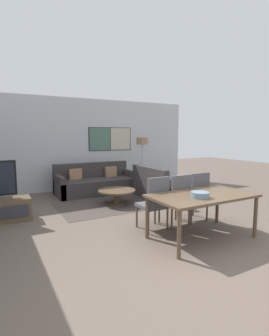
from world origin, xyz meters
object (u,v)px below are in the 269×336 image
at_px(sofa_side, 160,188).
at_px(dining_chair_left, 155,201).
at_px(floor_lamp, 142,145).
at_px(dining_table, 202,199).
at_px(coffee_table, 117,193).
at_px(dining_chair_centre, 177,198).
at_px(fruit_bowl, 200,194).
at_px(dining_chair_right, 196,195).
at_px(sofa_main, 95,183).

distance_m(sofa_side, dining_chair_left, 2.40).
distance_m(sofa_side, floor_lamp, 1.75).
bearing_deg(dining_table, floor_lamp, 73.29).
height_order(coffee_table, dining_chair_centre, dining_chair_centre).
relative_size(dining_chair_centre, fruit_bowl, 3.45).
bearing_deg(dining_chair_right, dining_table, -125.37).
relative_size(coffee_table, dining_chair_left, 0.94).
bearing_deg(sofa_side, floor_lamp, -10.35).
xyz_separation_m(sofa_main, dining_chair_centre, (0.33, -3.41, 0.26)).
bearing_deg(dining_chair_right, dining_chair_centre, -175.11).
bearing_deg(dining_table, coffee_table, 97.21).
distance_m(dining_chair_centre, fruit_bowl, 0.84).
height_order(sofa_main, dining_chair_centre, dining_chair_centre).
bearing_deg(floor_lamp, dining_chair_right, -102.01).
bearing_deg(sofa_main, fruit_bowl, -87.99).
distance_m(sofa_side, fruit_bowl, 2.97).
bearing_deg(coffee_table, dining_table, -82.79).
bearing_deg(floor_lamp, dining_table, -106.71).
bearing_deg(dining_table, dining_chair_right, 54.63).
bearing_deg(dining_chair_right, dining_chair_left, -178.13).
height_order(dining_table, fruit_bowl, fruit_bowl).
bearing_deg(fruit_bowl, floor_lamp, 71.51).
height_order(sofa_side, floor_lamp, floor_lamp).
xyz_separation_m(sofa_main, dining_chair_left, (-0.16, -3.40, 0.26)).
relative_size(dining_chair_centre, floor_lamp, 0.60).
relative_size(dining_table, dining_chair_centre, 1.76).
bearing_deg(dining_chair_centre, sofa_side, 64.25).
distance_m(dining_table, dining_chair_centre, 0.66).
relative_size(sofa_side, floor_lamp, 0.95).
bearing_deg(dining_chair_centre, floor_lamp, 70.21).
bearing_deg(dining_chair_centre, dining_table, -90.00).
relative_size(sofa_side, dining_table, 0.90).
bearing_deg(sofa_side, dining_chair_centre, 154.25).
distance_m(sofa_main, floor_lamp, 1.87).
height_order(sofa_main, dining_table, sofa_main).
distance_m(coffee_table, dining_chair_centre, 1.98).
distance_m(coffee_table, dining_table, 2.63).
bearing_deg(dining_chair_left, fruit_bowl, -68.67).
distance_m(sofa_side, coffee_table, 1.26).
bearing_deg(dining_chair_left, sofa_side, 53.52).
height_order(fruit_bowl, floor_lamp, floor_lamp).
distance_m(sofa_main, dining_chair_centre, 3.43).
distance_m(dining_chair_left, floor_lamp, 3.75).
height_order(sofa_main, floor_lamp, floor_lamp).
relative_size(coffee_table, dining_chair_centre, 0.94).
distance_m(sofa_main, coffee_table, 1.47).
distance_m(sofa_side, dining_chair_right, 1.96).
bearing_deg(coffee_table, dining_chair_centre, -80.42).
bearing_deg(dining_chair_right, sofa_side, 76.83).
height_order(sofa_main, dining_chair_left, dining_chair_left).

